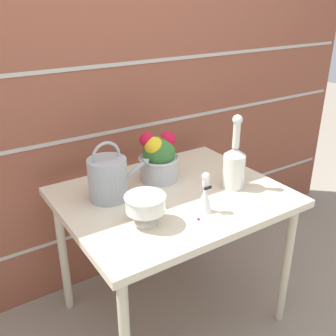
# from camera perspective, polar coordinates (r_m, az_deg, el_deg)

# --- Properties ---
(ground_plane) EXTENTS (12.00, 12.00, 0.00)m
(ground_plane) POSITION_cam_1_polar(r_m,az_deg,el_deg) (2.33, 0.60, -20.07)
(ground_plane) COLOR gray
(brick_wall) EXTENTS (3.60, 0.08, 2.20)m
(brick_wall) POSITION_cam_1_polar(r_m,az_deg,el_deg) (2.21, -7.35, 10.24)
(brick_wall) COLOR brown
(brick_wall) RESTS_ON ground_plane
(patio_table) EXTENTS (1.04, 0.83, 0.74)m
(patio_table) POSITION_cam_1_polar(r_m,az_deg,el_deg) (1.92, 0.68, -5.68)
(patio_table) COLOR beige
(patio_table) RESTS_ON ground_plane
(watering_can) EXTENTS (0.33, 0.18, 0.28)m
(watering_can) POSITION_cam_1_polar(r_m,az_deg,el_deg) (1.83, -8.64, -1.44)
(watering_can) COLOR #9EA3A8
(watering_can) RESTS_ON patio_table
(crystal_pedestal_bowl) EXTENTS (0.18, 0.18, 0.13)m
(crystal_pedestal_bowl) POSITION_cam_1_polar(r_m,az_deg,el_deg) (1.62, -3.29, -5.28)
(crystal_pedestal_bowl) COLOR silver
(crystal_pedestal_bowl) RESTS_ON patio_table
(flower_planter) EXTENTS (0.21, 0.21, 0.26)m
(flower_planter) POSITION_cam_1_polar(r_m,az_deg,el_deg) (1.99, -1.38, 1.51)
(flower_planter) COLOR #BCBCC1
(flower_planter) RESTS_ON patio_table
(glass_decanter) EXTENTS (0.11, 0.11, 0.37)m
(glass_decanter) POSITION_cam_1_polar(r_m,az_deg,el_deg) (1.93, 9.59, 0.58)
(glass_decanter) COLOR silver
(glass_decanter) RESTS_ON patio_table
(figurine_vase) EXTENTS (0.07, 0.07, 0.19)m
(figurine_vase) POSITION_cam_1_polar(r_m,az_deg,el_deg) (1.71, 5.40, -4.06)
(figurine_vase) COLOR white
(figurine_vase) RESTS_ON patio_table
(fallen_petal) EXTENTS (0.01, 0.01, 0.01)m
(fallen_petal) POSITION_cam_1_polar(r_m,az_deg,el_deg) (1.68, 4.44, -7.41)
(fallen_petal) COLOR red
(fallen_petal) RESTS_ON patio_table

